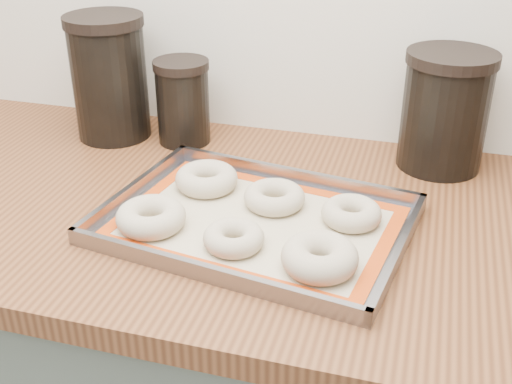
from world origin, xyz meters
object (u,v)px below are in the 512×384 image
(bagel_back_left, at_px, (207,179))
(bagel_back_right, at_px, (351,213))
(canister_mid, at_px, (183,102))
(canister_right, at_px, (445,111))
(bagel_front_left, at_px, (151,217))
(bagel_front_mid, at_px, (234,238))
(bagel_back_mid, at_px, (274,197))
(baking_tray, at_px, (256,222))
(canister_left, at_px, (109,77))
(bagel_front_right, at_px, (320,257))

(bagel_back_left, xyz_separation_m, bagel_back_right, (0.25, -0.05, -0.00))
(canister_mid, xyz_separation_m, canister_right, (0.49, 0.03, 0.02))
(bagel_front_left, height_order, canister_mid, canister_mid)
(bagel_front_mid, distance_m, bagel_back_mid, 0.14)
(bagel_front_mid, xyz_separation_m, canister_mid, (-0.21, 0.35, 0.06))
(baking_tray, xyz_separation_m, bagel_back_left, (-0.11, 0.09, 0.02))
(bagel_back_right, height_order, canister_mid, canister_mid)
(baking_tray, height_order, bagel_front_mid, bagel_front_mid)
(canister_left, distance_m, canister_right, 0.64)
(bagel_front_left, bearing_deg, canister_right, 40.55)
(bagel_back_left, bearing_deg, bagel_front_mid, -58.31)
(bagel_back_left, height_order, canister_left, canister_left)
(bagel_front_right, distance_m, bagel_back_mid, 0.19)
(bagel_front_mid, distance_m, canister_right, 0.47)
(bagel_front_right, relative_size, bagel_back_right, 1.15)
(bagel_front_left, bearing_deg, bagel_back_mid, 35.13)
(canister_right, bearing_deg, canister_left, -176.90)
(baking_tray, bearing_deg, canister_right, 48.64)
(bagel_front_right, relative_size, bagel_back_mid, 1.08)
(bagel_back_left, height_order, bagel_back_mid, bagel_back_left)
(baking_tray, height_order, bagel_back_right, bagel_back_right)
(canister_left, height_order, canister_mid, canister_left)
(bagel_front_right, bearing_deg, bagel_back_mid, 123.85)
(bagel_back_right, bearing_deg, bagel_front_right, -99.72)
(baking_tray, xyz_separation_m, bagel_front_left, (-0.15, -0.06, 0.02))
(canister_mid, height_order, canister_right, canister_right)
(baking_tray, relative_size, bagel_front_mid, 5.61)
(bagel_front_mid, distance_m, bagel_back_right, 0.19)
(bagel_back_right, bearing_deg, canister_right, 64.48)
(bagel_front_left, bearing_deg, canister_left, 124.86)
(bagel_front_right, bearing_deg, bagel_front_mid, 170.66)
(bagel_front_left, bearing_deg, canister_mid, 102.84)
(canister_mid, bearing_deg, baking_tray, -50.53)
(bagel_back_mid, relative_size, canister_right, 0.47)
(bagel_back_left, bearing_deg, bagel_front_right, -38.45)
(canister_left, xyz_separation_m, canister_mid, (0.15, 0.01, -0.04))
(bagel_back_left, distance_m, canister_left, 0.33)
(bagel_back_mid, distance_m, canister_mid, 0.33)
(bagel_back_mid, bearing_deg, canister_mid, 138.25)
(bagel_front_mid, distance_m, canister_mid, 0.41)
(bagel_front_left, height_order, bagel_back_mid, bagel_front_left)
(bagel_front_right, xyz_separation_m, canister_right, (0.15, 0.40, 0.08))
(bagel_back_left, distance_m, bagel_back_right, 0.26)
(bagel_front_left, xyz_separation_m, bagel_back_left, (0.04, 0.14, -0.00))
(canister_left, relative_size, canister_mid, 1.47)
(canister_left, bearing_deg, bagel_back_mid, -27.82)
(canister_left, bearing_deg, bagel_front_right, -36.18)
(bagel_back_left, relative_size, bagel_back_mid, 1.07)
(baking_tray, relative_size, bagel_front_right, 4.68)
(baking_tray, distance_m, bagel_back_mid, 0.06)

